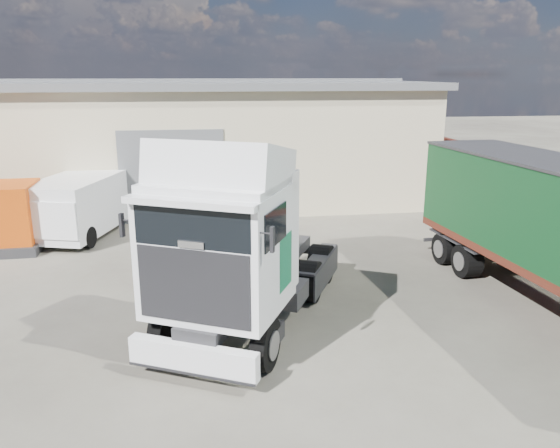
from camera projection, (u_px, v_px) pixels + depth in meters
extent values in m
plane|color=#2C2A23|center=(251.00, 333.00, 12.28)|extent=(120.00, 120.00, 0.00)
cube|color=#BDAF91|center=(91.00, 142.00, 25.99)|extent=(30.00, 12.00, 5.00)
cube|color=#535557|center=(86.00, 85.00, 25.29)|extent=(30.60, 12.60, 0.30)
cube|color=#535557|center=(172.00, 177.00, 21.02)|extent=(4.00, 0.08, 3.60)
cube|color=#535557|center=(85.00, 80.00, 25.23)|extent=(30.60, 0.40, 0.15)
cube|color=maroon|center=(556.00, 202.00, 19.35)|extent=(0.35, 26.00, 2.50)
cylinder|color=black|center=(215.00, 336.00, 10.95)|extent=(2.69, 2.06, 1.07)
cylinder|color=black|center=(271.00, 277.00, 14.18)|extent=(2.73, 2.09, 1.07)
cylinder|color=black|center=(287.00, 260.00, 15.47)|extent=(2.73, 2.09, 1.07)
cube|color=#2D2D30|center=(256.00, 278.00, 13.07)|extent=(3.79, 6.33, 0.30)
cube|color=silver|center=(193.00, 358.00, 10.07)|extent=(2.40, 1.38, 0.55)
cube|color=silver|center=(219.00, 248.00, 10.81)|extent=(3.28, 3.20, 2.46)
cube|color=black|center=(193.00, 287.00, 9.85)|extent=(2.00, 1.05, 1.41)
cube|color=black|center=(191.00, 228.00, 9.58)|extent=(2.04, 1.06, 0.75)
cube|color=silver|center=(221.00, 168.00, 10.58)|extent=(3.10, 2.86, 1.23)
cube|color=#0D5C39|center=(173.00, 249.00, 11.63)|extent=(0.35, 0.68, 1.11)
cube|color=#0D5C39|center=(286.00, 262.00, 10.88)|extent=(0.35, 0.68, 1.11)
cylinder|color=#2D2D30|center=(274.00, 253.00, 14.21)|extent=(1.49, 1.49, 0.12)
cylinder|color=black|center=(484.00, 252.00, 16.31)|extent=(2.36, 1.12, 0.96)
cylinder|color=black|center=(62.00, 236.00, 18.31)|extent=(2.27, 1.33, 0.74)
cylinder|color=black|center=(109.00, 211.00, 21.73)|extent=(2.27, 1.33, 0.74)
cube|color=silver|center=(85.00, 201.00, 19.81)|extent=(3.54, 5.55, 1.90)
cube|color=silver|center=(54.00, 217.00, 17.79)|extent=(2.27, 1.57, 1.23)
cube|color=black|center=(56.00, 197.00, 17.84)|extent=(1.90, 0.66, 0.67)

